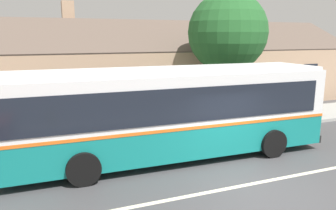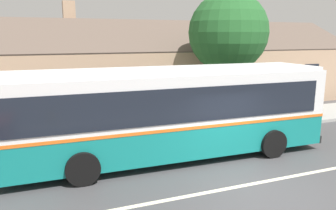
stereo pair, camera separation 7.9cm
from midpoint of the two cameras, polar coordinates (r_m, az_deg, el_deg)
ground_plane at (r=10.10m, az=14.82°, el=-13.13°), size 300.00×300.00×0.00m
sidewalk_far at (r=15.01m, az=1.31°, el=-4.11°), size 60.00×3.00×0.15m
lane_divider_stripe at (r=10.10m, az=14.82°, el=-13.11°), size 60.00×0.16×0.01m
community_building at (r=21.85m, az=0.66°, el=5.57°), size 23.35×8.25×6.27m
transit_bus at (r=11.29m, az=0.39°, el=-1.02°), size 11.32×2.93×3.14m
bench_down_street at (r=13.70m, az=-17.74°, el=-4.07°), size 1.85×0.51×0.94m
street_tree_primary at (r=17.02m, az=10.57°, el=12.26°), size 4.00×4.00×6.40m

